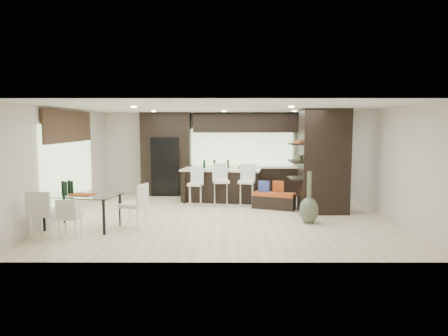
{
  "coord_description": "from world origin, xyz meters",
  "views": [
    {
      "loc": [
        0.01,
        -9.94,
        2.26
      ],
      "look_at": [
        0.0,
        0.6,
        1.15
      ],
      "focal_mm": 32.0,
      "sensor_mm": 36.0,
      "label": 1
    }
  ],
  "objects_px": {
    "floor_vase": "(309,197)",
    "chair_end": "(133,208)",
    "stool_left": "(195,191)",
    "kitchen_island": "(221,185)",
    "stool_mid": "(221,189)",
    "chair_far": "(45,216)",
    "bench": "(274,201)",
    "stool_right": "(246,189)",
    "dining_table": "(83,212)",
    "chair_near": "(70,220)"
  },
  "relations": [
    {
      "from": "stool_right",
      "to": "floor_vase",
      "type": "xyz_separation_m",
      "value": [
        1.34,
        -2.0,
        0.13
      ]
    },
    {
      "from": "stool_left",
      "to": "stool_right",
      "type": "bearing_deg",
      "value": 13.43
    },
    {
      "from": "bench",
      "to": "chair_end",
      "type": "height_order",
      "value": "chair_end"
    },
    {
      "from": "kitchen_island",
      "to": "floor_vase",
      "type": "height_order",
      "value": "floor_vase"
    },
    {
      "from": "kitchen_island",
      "to": "stool_mid",
      "type": "bearing_deg",
      "value": -81.77
    },
    {
      "from": "bench",
      "to": "dining_table",
      "type": "xyz_separation_m",
      "value": [
        -4.49,
        -2.16,
        0.16
      ]
    },
    {
      "from": "bench",
      "to": "chair_far",
      "type": "xyz_separation_m",
      "value": [
        -4.98,
        -2.93,
        0.24
      ]
    },
    {
      "from": "chair_end",
      "to": "floor_vase",
      "type": "bearing_deg",
      "value": -67.52
    },
    {
      "from": "kitchen_island",
      "to": "dining_table",
      "type": "distance_m",
      "value": 4.49
    },
    {
      "from": "stool_left",
      "to": "dining_table",
      "type": "xyz_separation_m",
      "value": [
        -2.3,
        -2.52,
        -0.05
      ]
    },
    {
      "from": "stool_right",
      "to": "chair_end",
      "type": "relative_size",
      "value": 1.04
    },
    {
      "from": "floor_vase",
      "to": "dining_table",
      "type": "distance_m",
      "value": 5.12
    },
    {
      "from": "stool_left",
      "to": "chair_end",
      "type": "bearing_deg",
      "value": -100.82
    },
    {
      "from": "chair_near",
      "to": "stool_right",
      "type": "bearing_deg",
      "value": 41.91
    },
    {
      "from": "stool_right",
      "to": "chair_far",
      "type": "relative_size",
      "value": 1.05
    },
    {
      "from": "stool_left",
      "to": "dining_table",
      "type": "height_order",
      "value": "stool_left"
    },
    {
      "from": "chair_end",
      "to": "kitchen_island",
      "type": "bearing_deg",
      "value": -14.59
    },
    {
      "from": "bench",
      "to": "floor_vase",
      "type": "bearing_deg",
      "value": -48.32
    },
    {
      "from": "stool_left",
      "to": "floor_vase",
      "type": "relative_size",
      "value": 0.7
    },
    {
      "from": "stool_right",
      "to": "floor_vase",
      "type": "relative_size",
      "value": 0.79
    },
    {
      "from": "bench",
      "to": "dining_table",
      "type": "bearing_deg",
      "value": -132.61
    },
    {
      "from": "stool_right",
      "to": "chair_near",
      "type": "distance_m",
      "value": 4.94
    },
    {
      "from": "stool_right",
      "to": "floor_vase",
      "type": "bearing_deg",
      "value": -42.01
    },
    {
      "from": "kitchen_island",
      "to": "stool_mid",
      "type": "distance_m",
      "value": 0.82
    },
    {
      "from": "kitchen_island",
      "to": "stool_mid",
      "type": "xyz_separation_m",
      "value": [
        0.0,
        -0.82,
        -0.0
      ]
    },
    {
      "from": "chair_far",
      "to": "kitchen_island",
      "type": "bearing_deg",
      "value": 54.41
    },
    {
      "from": "stool_mid",
      "to": "bench",
      "type": "xyz_separation_m",
      "value": [
        1.47,
        -0.34,
        -0.27
      ]
    },
    {
      "from": "floor_vase",
      "to": "chair_end",
      "type": "height_order",
      "value": "floor_vase"
    },
    {
      "from": "stool_left",
      "to": "bench",
      "type": "bearing_deg",
      "value": 4.93
    },
    {
      "from": "floor_vase",
      "to": "chair_far",
      "type": "xyz_separation_m",
      "value": [
        -5.58,
        -1.27,
        -0.15
      ]
    },
    {
      "from": "stool_left",
      "to": "chair_end",
      "type": "relative_size",
      "value": 0.93
    },
    {
      "from": "stool_mid",
      "to": "floor_vase",
      "type": "height_order",
      "value": "floor_vase"
    },
    {
      "from": "dining_table",
      "to": "kitchen_island",
      "type": "bearing_deg",
      "value": 59.95
    },
    {
      "from": "stool_right",
      "to": "dining_table",
      "type": "height_order",
      "value": "stool_right"
    },
    {
      "from": "chair_near",
      "to": "dining_table",
      "type": "bearing_deg",
      "value": 91.21
    },
    {
      "from": "floor_vase",
      "to": "chair_near",
      "type": "bearing_deg",
      "value": -166.47
    },
    {
      "from": "floor_vase",
      "to": "chair_end",
      "type": "distance_m",
      "value": 4.01
    },
    {
      "from": "stool_left",
      "to": "stool_mid",
      "type": "xyz_separation_m",
      "value": [
        0.72,
        -0.03,
        0.06
      ]
    },
    {
      "from": "chair_end",
      "to": "stool_mid",
      "type": "bearing_deg",
      "value": -22.1
    },
    {
      "from": "stool_right",
      "to": "bench",
      "type": "height_order",
      "value": "stool_right"
    },
    {
      "from": "chair_end",
      "to": "chair_far",
      "type": "bearing_deg",
      "value": 130.91
    },
    {
      "from": "stool_left",
      "to": "bench",
      "type": "relative_size",
      "value": 0.75
    },
    {
      "from": "stool_left",
      "to": "stool_right",
      "type": "xyz_separation_m",
      "value": [
        1.45,
        -0.02,
        0.05
      ]
    },
    {
      "from": "stool_mid",
      "to": "stool_right",
      "type": "distance_m",
      "value": 0.72
    },
    {
      "from": "stool_mid",
      "to": "dining_table",
      "type": "distance_m",
      "value": 3.92
    },
    {
      "from": "bench",
      "to": "chair_far",
      "type": "distance_m",
      "value": 5.78
    },
    {
      "from": "chair_far",
      "to": "bench",
      "type": "bearing_deg",
      "value": 35.57
    },
    {
      "from": "floor_vase",
      "to": "chair_end",
      "type": "bearing_deg",
      "value": -172.85
    },
    {
      "from": "stool_right",
      "to": "kitchen_island",
      "type": "bearing_deg",
      "value": 145.54
    },
    {
      "from": "stool_left",
      "to": "chair_near",
      "type": "relative_size",
      "value": 1.13
    }
  ]
}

